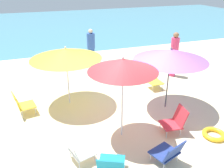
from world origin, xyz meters
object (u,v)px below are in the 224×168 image
object	(u,v)px
beach_chair_e	(22,103)
beach_chair_f	(169,152)
beach_chair_d	(78,150)
person_b	(91,48)
person_a	(174,54)
umbrella_purple	(171,55)
beach_chair_c	(175,120)
beach_chair_a	(153,79)
umbrella_yellow	(66,54)
swim_ring	(214,134)
beach_chair_b	(111,164)
umbrella_red	(123,65)

from	to	relation	value
beach_chair_e	beach_chair_f	xyz separation A→B (m)	(2.83, -3.08, -0.06)
beach_chair_d	person_b	xyz separation A→B (m)	(1.81, 5.61, 0.51)
beach_chair_f	person_a	size ratio (longest dim) A/B	0.41
umbrella_purple	beach_chair_c	size ratio (longest dim) A/B	3.05
person_a	person_b	world-z (taller)	person_a
beach_chair_d	beach_chair_a	bearing A→B (deg)	25.17
umbrella_purple	person_b	size ratio (longest dim) A/B	1.28
umbrella_purple	beach_chair_f	distance (m)	2.77
person_a	umbrella_yellow	bearing A→B (deg)	-127.00
umbrella_purple	umbrella_yellow	distance (m)	2.93
swim_ring	beach_chair_f	bearing A→B (deg)	-164.65
beach_chair_e	swim_ring	world-z (taller)	beach_chair_e
umbrella_yellow	person_a	xyz separation A→B (m)	(4.20, 0.87, -0.72)
umbrella_purple	umbrella_yellow	bearing A→B (deg)	155.74
beach_chair_e	person_b	distance (m)	4.34
beach_chair_b	beach_chair_c	size ratio (longest dim) A/B	1.07
umbrella_yellow	beach_chair_f	distance (m)	3.84
beach_chair_c	beach_chair_d	size ratio (longest dim) A/B	1.02
umbrella_red	person_b	size ratio (longest dim) A/B	1.28
umbrella_red	swim_ring	distance (m)	2.89
beach_chair_c	swim_ring	size ratio (longest dim) A/B	1.20
person_b	umbrella_purple	bearing A→B (deg)	-79.28
umbrella_purple	beach_chair_d	distance (m)	3.54
umbrella_yellow	person_a	size ratio (longest dim) A/B	1.20
beach_chair_d	beach_chair_f	distance (m)	1.89
person_a	swim_ring	world-z (taller)	person_a
beach_chair_a	beach_chair_b	xyz separation A→B (m)	(-2.74, -3.36, -0.01)
umbrella_red	beach_chair_d	size ratio (longest dim) A/B	3.10
swim_ring	umbrella_purple	bearing A→B (deg)	102.40
person_b	umbrella_yellow	bearing A→B (deg)	-121.41
umbrella_yellow	beach_chair_e	world-z (taller)	umbrella_yellow
umbrella_yellow	beach_chair_a	xyz separation A→B (m)	(2.97, 0.13, -1.28)
umbrella_purple	person_b	distance (m)	4.44
umbrella_yellow	umbrella_purple	bearing A→B (deg)	-24.26
beach_chair_a	person_b	world-z (taller)	person_b
umbrella_red	swim_ring	xyz separation A→B (m)	(2.12, -0.82, -1.79)
umbrella_purple	beach_chair_b	xyz separation A→B (m)	(-2.44, -2.02, -1.34)
beach_chair_c	person_a	distance (m)	3.85
umbrella_yellow	swim_ring	bearing A→B (deg)	-43.42
beach_chair_d	beach_chair_e	bearing A→B (deg)	99.30
beach_chair_b	person_b	distance (m)	6.37
umbrella_yellow	umbrella_red	world-z (taller)	umbrella_red
swim_ring	beach_chair_d	bearing A→B (deg)	175.49
umbrella_purple	beach_chair_f	xyz separation A→B (m)	(-1.21, -2.10, -1.33)
beach_chair_c	beach_chair_e	size ratio (longest dim) A/B	0.99
beach_chair_f	swim_ring	bearing A→B (deg)	-93.69
swim_ring	beach_chair_a	bearing A→B (deg)	91.23
beach_chair_b	person_a	world-z (taller)	person_a
umbrella_purple	person_b	bearing A→B (deg)	105.38
umbrella_purple	umbrella_red	xyz separation A→B (m)	(-1.75, -0.85, 0.21)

